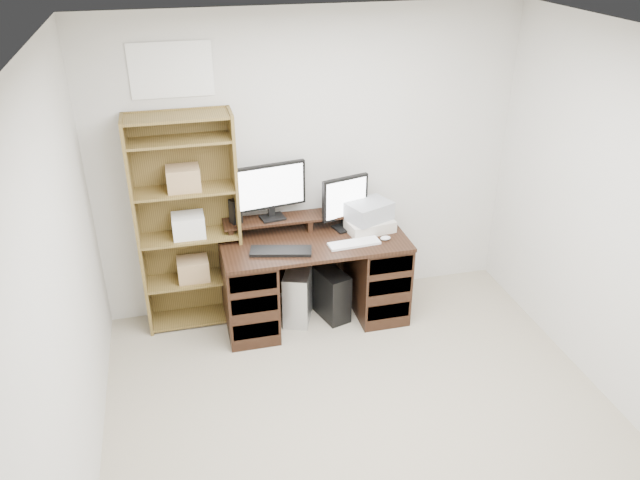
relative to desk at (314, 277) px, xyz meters
name	(u,v)px	position (x,y,z in m)	size (l,w,h in m)	color
room	(393,292)	(0.06, -1.64, 0.86)	(3.54, 4.04, 2.54)	tan
desk	(314,277)	(0.00, 0.00, 0.00)	(1.50, 0.70, 0.75)	black
riser_shelf	(308,218)	(0.00, 0.21, 0.45)	(1.40, 0.22, 0.12)	black
monitor_wide	(271,188)	(-0.30, 0.23, 0.74)	(0.58, 0.18, 0.46)	black
monitor_small	(345,201)	(0.30, 0.14, 0.61)	(0.41, 0.20, 0.45)	black
speaker	(235,211)	(-0.59, 0.21, 0.58)	(0.08, 0.08, 0.20)	black
keyboard_black	(281,251)	(-0.30, -0.16, 0.37)	(0.48, 0.16, 0.03)	black
keyboard_white	(354,243)	(0.29, -0.17, 0.37)	(0.41, 0.13, 0.02)	white
mouse	(385,238)	(0.56, -0.15, 0.38)	(0.08, 0.06, 0.03)	silver
printer	(369,224)	(0.48, 0.06, 0.41)	(0.38, 0.28, 0.09)	#BFB5A6
basket	(369,211)	(0.48, 0.06, 0.53)	(0.35, 0.25, 0.15)	#92969B
tower_silver	(299,292)	(-0.12, 0.05, -0.16)	(0.21, 0.47, 0.47)	#BABDC1
tower_black	(329,292)	(0.13, 0.01, -0.17)	(0.30, 0.47, 0.44)	black
bookshelf	(188,222)	(-0.97, 0.21, 0.53)	(0.80, 0.30, 1.80)	brown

